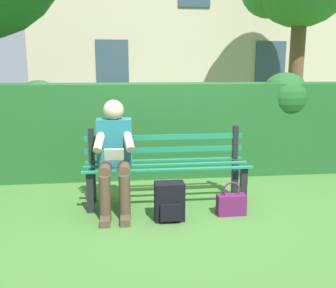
{
  "coord_description": "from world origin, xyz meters",
  "views": [
    {
      "loc": [
        0.46,
        3.97,
        1.53
      ],
      "look_at": [
        0.0,
        0.1,
        0.73
      ],
      "focal_mm": 38.95,
      "sensor_mm": 36.0,
      "label": 1
    }
  ],
  "objects_px": {
    "person_seated": "(114,153)",
    "backpack": "(169,202)",
    "park_bench": "(166,166)",
    "handbag": "(231,204)"
  },
  "relations": [
    {
      "from": "park_bench",
      "to": "handbag",
      "type": "distance_m",
      "value": 0.85
    },
    {
      "from": "backpack",
      "to": "park_bench",
      "type": "bearing_deg",
      "value": -93.05
    },
    {
      "from": "park_bench",
      "to": "backpack",
      "type": "xyz_separation_m",
      "value": [
        0.03,
        0.52,
        -0.24
      ]
    },
    {
      "from": "park_bench",
      "to": "backpack",
      "type": "height_order",
      "value": "park_bench"
    },
    {
      "from": "park_bench",
      "to": "backpack",
      "type": "distance_m",
      "value": 0.58
    },
    {
      "from": "handbag",
      "to": "backpack",
      "type": "bearing_deg",
      "value": 4.64
    },
    {
      "from": "backpack",
      "to": "handbag",
      "type": "height_order",
      "value": "backpack"
    },
    {
      "from": "park_bench",
      "to": "handbag",
      "type": "relative_size",
      "value": 5.1
    },
    {
      "from": "person_seated",
      "to": "backpack",
      "type": "relative_size",
      "value": 3.04
    },
    {
      "from": "backpack",
      "to": "handbag",
      "type": "distance_m",
      "value": 0.68
    }
  ]
}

